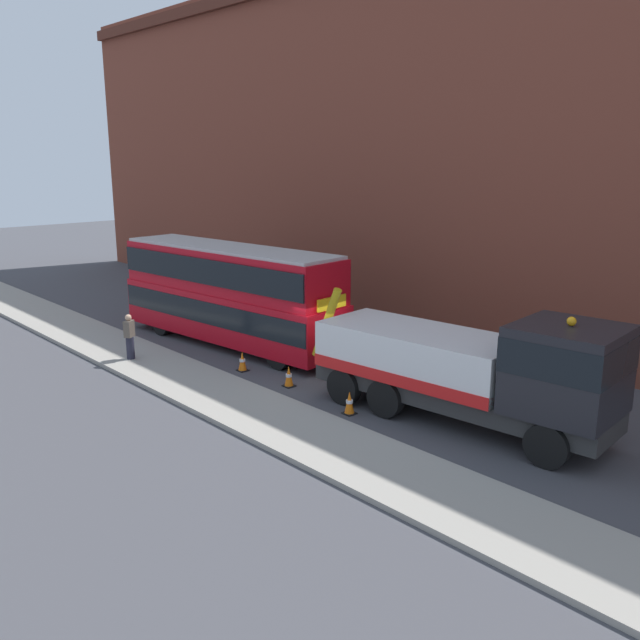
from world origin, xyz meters
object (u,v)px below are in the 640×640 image
at_px(double_decker_bus, 229,291).
at_px(traffic_cone_midway, 289,377).
at_px(traffic_cone_near_bus, 242,362).
at_px(pedestrian_onlooker, 130,337).
at_px(recovery_tow_truck, 472,367).
at_px(traffic_cone_near_truck, 349,403).

distance_m(double_decker_bus, traffic_cone_midway, 6.21).
bearing_deg(traffic_cone_near_bus, traffic_cone_midway, 3.38).
bearing_deg(pedestrian_onlooker, recovery_tow_truck, -13.53).
xyz_separation_m(recovery_tow_truck, double_decker_bus, (-11.76, -0.05, 0.47)).
height_order(traffic_cone_near_bus, traffic_cone_midway, same).
bearing_deg(traffic_cone_near_bus, recovery_tow_truck, 12.13).
bearing_deg(recovery_tow_truck, traffic_cone_near_bus, -173.32).
bearing_deg(pedestrian_onlooker, double_decker_bus, 51.19).
bearing_deg(traffic_cone_midway, double_decker_bus, 163.87).
xyz_separation_m(pedestrian_onlooker, traffic_cone_near_truck, (9.25, 2.38, -0.64)).
distance_m(recovery_tow_truck, traffic_cone_near_truck, 3.80).
bearing_deg(double_decker_bus, pedestrian_onlooker, -101.23).
height_order(recovery_tow_truck, double_decker_bus, double_decker_bus).
bearing_deg(traffic_cone_near_bus, double_decker_bus, 151.13).
bearing_deg(traffic_cone_near_truck, pedestrian_onlooker, -165.58).
relative_size(double_decker_bus, traffic_cone_near_bus, 15.54).
distance_m(double_decker_bus, traffic_cone_near_bus, 4.16).
distance_m(double_decker_bus, pedestrian_onlooker, 4.47).
height_order(double_decker_bus, pedestrian_onlooker, double_decker_bus).
relative_size(pedestrian_onlooker, traffic_cone_near_bus, 2.38).
bearing_deg(recovery_tow_truck, traffic_cone_midway, -169.95).
bearing_deg(traffic_cone_near_bus, pedestrian_onlooker, -145.88).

